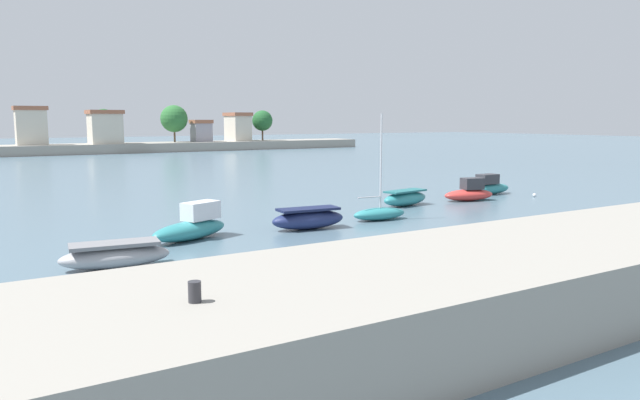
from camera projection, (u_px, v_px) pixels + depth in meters
ground_plane at (399, 259)px, 26.24m from camera, size 400.00×400.00×0.00m
seawall_embankment at (548, 272)px, 19.68m from camera, size 97.54×6.99×2.19m
mooring_bollard at (195, 292)px, 12.77m from camera, size 0.28×0.28×0.46m
moored_boat_0 at (115, 256)px, 24.67m from camera, size 4.57×2.13×1.07m
moored_boat_1 at (192, 226)px, 30.57m from camera, size 4.91×3.21×1.86m
moored_boat_2 at (308, 219)px, 33.43m from camera, size 4.43×1.98×1.19m
moored_boat_3 at (379, 213)px, 36.44m from camera, size 3.62×1.59×6.44m
moored_boat_4 at (405, 198)px, 42.52m from camera, size 4.35×2.11×1.11m
moored_boat_5 at (469, 193)px, 45.14m from camera, size 4.31×2.38×1.72m
moored_boat_6 at (490, 187)px, 48.94m from camera, size 4.25×1.38×1.67m
mooring_buoy_0 at (487, 188)px, 52.44m from camera, size 0.29×0.29×0.29m
mooring_buoy_1 at (534, 195)px, 47.45m from camera, size 0.27×0.27×0.27m
distant_shoreline at (77, 140)px, 107.14m from camera, size 122.25×8.46×8.88m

